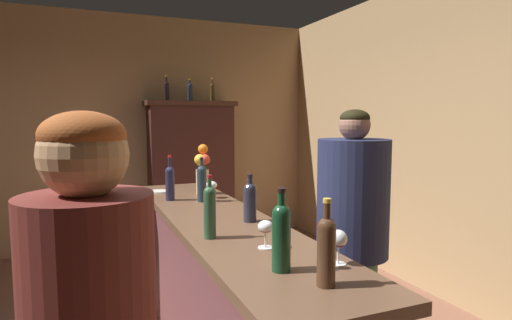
# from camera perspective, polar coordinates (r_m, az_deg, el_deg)

# --- Properties ---
(wall_back) EXTENTS (5.63, 0.12, 2.88)m
(wall_back) POSITION_cam_1_polar(r_m,az_deg,el_deg) (5.57, -20.59, 3.48)
(wall_back) COLOR tan
(wall_back) RESTS_ON ground
(wall_right) EXTENTS (0.12, 6.40, 2.88)m
(wall_right) POSITION_cam_1_polar(r_m,az_deg,el_deg) (3.82, 29.25, 2.29)
(wall_right) COLOR tan
(wall_right) RESTS_ON ground
(bar_counter) EXTENTS (0.57, 2.76, 1.02)m
(bar_counter) POSITION_cam_1_polar(r_m,az_deg,el_deg) (2.74, -4.82, -18.08)
(bar_counter) COLOR brown
(bar_counter) RESTS_ON ground
(display_cabinet) EXTENTS (1.11, 0.45, 1.83)m
(display_cabinet) POSITION_cam_1_polar(r_m,az_deg,el_deg) (5.45, -8.68, -1.48)
(display_cabinet) COLOR #3B1C19
(display_cabinet) RESTS_ON ground
(wine_bottle_malbec) EXTENTS (0.07, 0.07, 0.32)m
(wine_bottle_malbec) POSITION_cam_1_polar(r_m,az_deg,el_deg) (3.05, -7.27, -2.92)
(wine_bottle_malbec) COLOR #202D35
(wine_bottle_malbec) RESTS_ON bar_counter
(wine_bottle_rose) EXTENTS (0.06, 0.06, 0.32)m
(wine_bottle_rose) POSITION_cam_1_polar(r_m,az_deg,el_deg) (2.12, -6.21, -6.63)
(wine_bottle_rose) COLOR #2B4C30
(wine_bottle_rose) RESTS_ON bar_counter
(wine_bottle_pinot) EXTENTS (0.07, 0.07, 0.33)m
(wine_bottle_pinot) POSITION_cam_1_polar(r_m,az_deg,el_deg) (1.67, 3.41, -9.79)
(wine_bottle_pinot) COLOR #143921
(wine_bottle_pinot) RESTS_ON bar_counter
(wine_bottle_merlot) EXTENTS (0.07, 0.07, 0.32)m
(wine_bottle_merlot) POSITION_cam_1_polar(r_m,az_deg,el_deg) (1.55, 9.40, -11.49)
(wine_bottle_merlot) COLOR #482D1C
(wine_bottle_merlot) RESTS_ON bar_counter
(wine_bottle_syrah) EXTENTS (0.08, 0.08, 0.28)m
(wine_bottle_syrah) POSITION_cam_1_polar(r_m,az_deg,el_deg) (2.45, -0.82, -5.39)
(wine_bottle_syrah) COLOR #252735
(wine_bottle_syrah) RESTS_ON bar_counter
(wine_bottle_chardonnay) EXTENTS (0.06, 0.06, 0.33)m
(wine_bottle_chardonnay) POSITION_cam_1_polar(r_m,az_deg,el_deg) (3.13, -11.45, -2.84)
(wine_bottle_chardonnay) COLOR #232239
(wine_bottle_chardonnay) RESTS_ON bar_counter
(wine_glass_front) EXTENTS (0.07, 0.07, 0.13)m
(wine_glass_front) POSITION_cam_1_polar(r_m,az_deg,el_deg) (1.97, 1.28, -9.14)
(wine_glass_front) COLOR white
(wine_glass_front) RESTS_ON bar_counter
(wine_glass_mid) EXTENTS (0.08, 0.08, 0.13)m
(wine_glass_mid) POSITION_cam_1_polar(r_m,az_deg,el_deg) (3.18, -5.98, -3.47)
(wine_glass_mid) COLOR white
(wine_glass_mid) RESTS_ON bar_counter
(wine_glass_rear) EXTENTS (0.07, 0.07, 0.14)m
(wine_glass_rear) POSITION_cam_1_polar(r_m,az_deg,el_deg) (1.79, 10.98, -10.55)
(wine_glass_rear) COLOR white
(wine_glass_rear) RESTS_ON bar_counter
(flower_arrangement) EXTENTS (0.13, 0.15, 0.39)m
(flower_arrangement) POSITION_cam_1_polar(r_m,az_deg,el_deg) (3.36, -7.19, -1.05)
(flower_arrangement) COLOR tan
(flower_arrangement) RESTS_ON bar_counter
(cheese_plate) EXTENTS (0.15, 0.15, 0.01)m
(cheese_plate) POSITION_cam_1_polar(r_m,az_deg,el_deg) (3.51, -12.92, -4.13)
(cheese_plate) COLOR white
(cheese_plate) RESTS_ON bar_counter
(display_bottle_left) EXTENTS (0.06, 0.06, 0.31)m
(display_bottle_left) POSITION_cam_1_polar(r_m,az_deg,el_deg) (5.36, -11.88, 9.13)
(display_bottle_left) COLOR black
(display_bottle_left) RESTS_ON display_cabinet
(display_bottle_midleft) EXTENTS (0.07, 0.07, 0.28)m
(display_bottle_midleft) POSITION_cam_1_polar(r_m,az_deg,el_deg) (5.42, -8.86, 9.07)
(display_bottle_midleft) COLOR #1F2735
(display_bottle_midleft) RESTS_ON display_cabinet
(display_bottle_center) EXTENTS (0.06, 0.06, 0.30)m
(display_bottle_center) POSITION_cam_1_polar(r_m,az_deg,el_deg) (5.49, -5.88, 9.13)
(display_bottle_center) COLOR #452F15
(display_bottle_center) RESTS_ON display_cabinet
(patron_redhead) EXTENTS (0.30, 0.30, 1.62)m
(patron_redhead) POSITION_cam_1_polar(r_m,az_deg,el_deg) (3.47, -23.25, -6.76)
(patron_redhead) COLOR #3F6147
(patron_redhead) RESTS_ON ground
(bartender) EXTENTS (0.40, 0.40, 1.66)m
(bartender) POSITION_cam_1_polar(r_m,az_deg,el_deg) (2.49, 12.73, -11.14)
(bartender) COLOR #3F674C
(bartender) RESTS_ON ground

